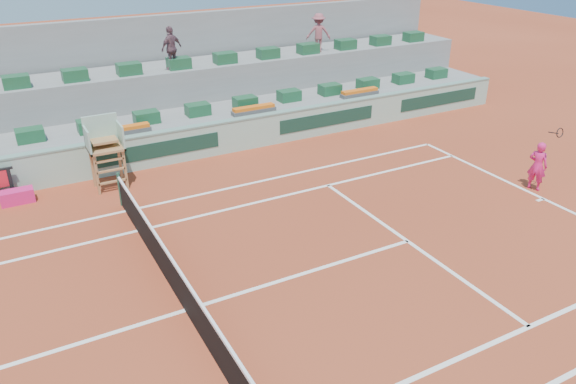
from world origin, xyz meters
name	(u,v)px	position (x,y,z in m)	size (l,w,h in m)	color
ground	(186,310)	(0.00, 0.00, 0.00)	(90.00, 90.00, 0.00)	#94351C
seating_tier_lower	(89,140)	(0.00, 10.70, 0.60)	(36.00, 4.00, 1.20)	gray
seating_tier_upper	(79,110)	(0.00, 12.30, 1.30)	(36.00, 2.40, 2.60)	gray
stadium_back_wall	(68,78)	(0.00, 13.90, 2.20)	(36.00, 0.40, 4.40)	gray
player_bag	(17,197)	(-2.82, 7.65, 0.22)	(0.99, 0.44, 0.44)	#E51D6D
spectator_mid	(171,48)	(3.74, 11.66, 3.44)	(0.99, 0.41, 1.69)	brown
spectator_right	(318,33)	(10.60, 11.83, 3.44)	(1.09, 0.63, 1.68)	#954A52
court_lines	(185,310)	(0.00, 0.00, 0.01)	(23.89, 11.09, 0.01)	white
tennis_net	(184,291)	(0.00, 0.00, 0.53)	(0.10, 11.97, 1.10)	black
advertising_hoarding	(103,159)	(0.02, 8.50, 0.63)	(36.00, 0.34, 1.26)	#96BCA6
umpire_chair	(104,143)	(0.00, 7.50, 1.54)	(1.10, 0.90, 2.40)	#9C693B
seat_row_lower	(91,126)	(0.00, 9.80, 1.42)	(32.90, 0.60, 0.44)	#1A502E
seat_row_upper	(75,75)	(0.00, 11.70, 2.82)	(32.90, 0.60, 0.44)	#1A502E
flower_planters	(49,142)	(-1.50, 9.00, 1.33)	(26.80, 0.36, 0.28)	#4E4E4E
towel_rack	(3,181)	(-3.10, 8.16, 0.60)	(0.69, 0.11, 1.03)	black
tennis_player	(538,166)	(12.20, 0.68, 0.83)	(0.58, 0.91, 2.28)	#E51D6D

